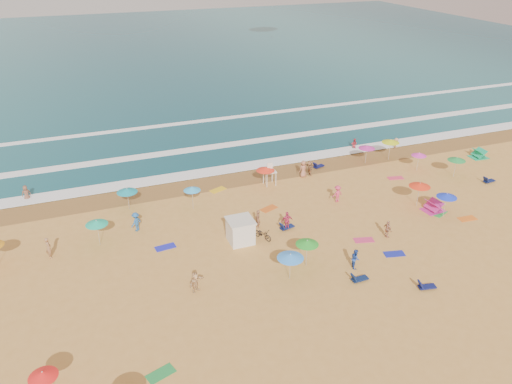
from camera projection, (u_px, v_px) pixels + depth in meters
name	position (u px, v px, depth m)	size (l,w,h in m)	color
ground	(288.00, 235.00, 43.50)	(220.00, 220.00, 0.00)	gold
ocean	(137.00, 52.00, 113.46)	(220.00, 140.00, 0.18)	#0C4756
wet_sand	(241.00, 178.00, 53.91)	(220.00, 220.00, 0.00)	olive
surf_foam	(217.00, 148.00, 61.21)	(200.00, 18.70, 0.05)	white
cabana	(240.00, 231.00, 42.15)	(2.00, 2.00, 2.00)	silver
cabana_roof	(240.00, 220.00, 41.66)	(2.20, 2.20, 0.12)	silver
bicycle	(263.00, 234.00, 42.73)	(0.65, 1.86, 0.98)	black
lifeguard_stand	(270.00, 176.00, 51.94)	(1.20, 1.20, 2.10)	white
beach_umbrellas	(270.00, 211.00, 42.98)	(51.72, 27.58, 0.75)	#FE321A
loungers	(345.00, 246.00, 41.61)	(59.38, 28.16, 0.34)	#0E1B46
towels	(296.00, 237.00, 43.16)	(46.97, 23.50, 0.03)	#C51843
popup_tents	(459.00, 176.00, 52.93)	(15.55, 10.45, 1.20)	#CB2D90
beachgoers	(260.00, 202.00, 47.24)	(49.34, 22.67, 2.13)	tan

